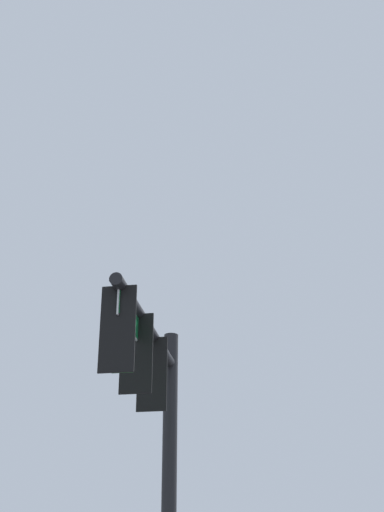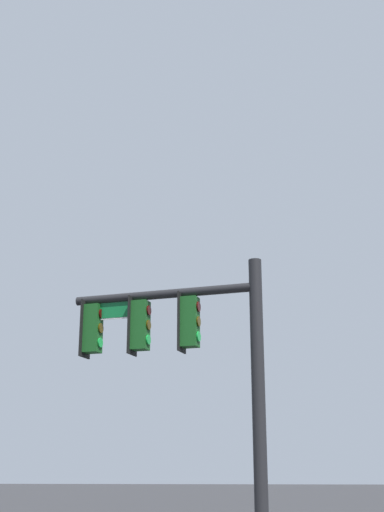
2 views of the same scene
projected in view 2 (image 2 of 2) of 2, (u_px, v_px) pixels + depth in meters
name	position (u px, v px, depth m)	size (l,w,h in m)	color
signal_pole_near	(191.00, 355.00, 15.25)	(4.35, 0.91, 6.41)	black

